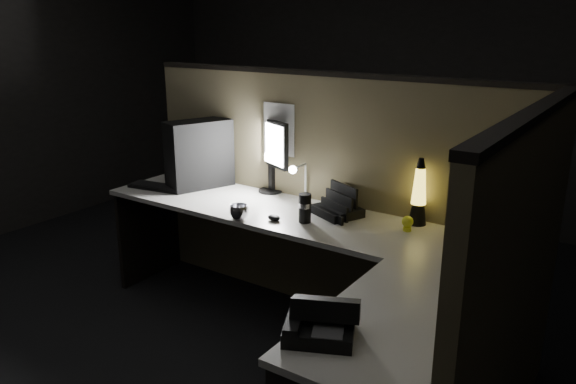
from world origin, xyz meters
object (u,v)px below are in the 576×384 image
Objects in this scene: keyboard at (157,187)px; desk_phone at (321,320)px; monitor at (271,149)px; pc_tower at (199,154)px; lava_lamp at (419,197)px.

desk_phone is at bearing -36.67° from keyboard.
monitor is 1.81m from desk_phone.
pc_tower is 1.45× the size of desk_phone.
keyboard is 1.06× the size of lava_lamp.
pc_tower is 0.95× the size of monitor.
monitor is 1.27× the size of lava_lamp.
lava_lamp is at bearing 1.53° from keyboard.
pc_tower is at bearing -175.14° from lava_lamp.
keyboard is at bearing 128.21° from desk_phone.
lava_lamp is 1.30m from desk_phone.
lava_lamp is 1.21× the size of desk_phone.
desk_phone reaches higher than keyboard.
pc_tower is at bearing 34.25° from keyboard.
pc_tower reaches higher than desk_phone.
monitor is 1.53× the size of desk_phone.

